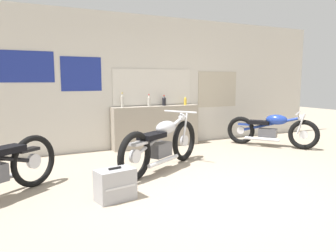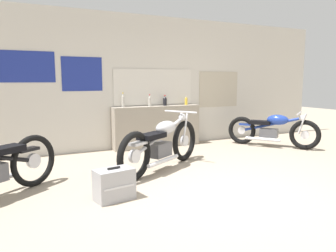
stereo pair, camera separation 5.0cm
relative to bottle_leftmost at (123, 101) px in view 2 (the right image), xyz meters
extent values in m
plane|color=gray|center=(0.26, -3.16, -1.03)|extent=(24.00, 24.00, 0.00)
cube|color=beige|center=(0.26, 0.14, 0.37)|extent=(10.00, 0.06, 2.80)
cube|color=silver|center=(0.74, 0.10, 0.27)|extent=(1.77, 0.01, 0.71)
cube|color=beige|center=(0.74, 0.10, 0.27)|extent=(1.83, 0.01, 0.77)
cube|color=#B2A893|center=(2.44, 0.10, 0.20)|extent=(1.09, 0.01, 0.84)
cube|color=navy|center=(-0.79, 0.10, 0.54)|extent=(0.78, 0.01, 0.66)
cube|color=navy|center=(-1.77, 0.10, 0.66)|extent=(0.95, 0.01, 0.57)
cube|color=gray|center=(0.74, -0.04, -0.58)|extent=(1.97, 0.28, 0.89)
cylinder|color=#B7B2A8|center=(0.00, 0.00, -0.03)|extent=(0.06, 0.06, 0.22)
cone|color=#B7B2A8|center=(0.00, 0.00, 0.11)|extent=(0.05, 0.05, 0.06)
cylinder|color=gold|center=(0.00, 0.00, 0.16)|extent=(0.02, 0.02, 0.02)
cylinder|color=#B7B2A8|center=(0.57, -0.06, -0.04)|extent=(0.06, 0.06, 0.18)
cone|color=#B7B2A8|center=(0.57, -0.06, 0.07)|extent=(0.05, 0.05, 0.05)
cylinder|color=red|center=(0.57, -0.06, 0.11)|extent=(0.02, 0.02, 0.02)
cylinder|color=black|center=(0.95, -0.02, -0.05)|extent=(0.08, 0.08, 0.16)
cone|color=black|center=(0.95, -0.02, 0.05)|extent=(0.07, 0.07, 0.05)
cylinder|color=red|center=(0.95, -0.02, 0.08)|extent=(0.03, 0.03, 0.02)
cylinder|color=gold|center=(1.46, -0.06, -0.06)|extent=(0.06, 0.06, 0.15)
cone|color=gold|center=(1.46, -0.06, 0.03)|extent=(0.05, 0.05, 0.04)
cylinder|color=silver|center=(1.46, -0.06, 0.06)|extent=(0.03, 0.03, 0.02)
torus|color=black|center=(0.68, -1.38, -0.66)|extent=(0.67, 0.46, 0.73)
cylinder|color=silver|center=(0.68, -1.38, -0.66)|extent=(0.21, 0.16, 0.20)
torus|color=black|center=(-0.55, -2.12, -0.66)|extent=(0.67, 0.46, 0.73)
cylinder|color=silver|center=(-0.55, -2.12, -0.66)|extent=(0.21, 0.16, 0.20)
cube|color=#4C4C51|center=(0.00, -1.79, -0.68)|extent=(0.46, 0.39, 0.22)
cylinder|color=#B2B2B7|center=(0.00, -1.79, -0.46)|extent=(1.15, 0.72, 0.45)
ellipsoid|color=#B2B2B7|center=(0.16, -1.69, -0.35)|extent=(0.54, 0.46, 0.22)
cube|color=black|center=(-0.18, -1.90, -0.43)|extent=(0.54, 0.46, 0.08)
cube|color=#B2B2B7|center=(-0.47, -2.07, -0.49)|extent=(0.32, 0.27, 0.04)
cylinder|color=silver|center=(0.59, -1.37, -0.40)|extent=(0.17, 0.12, 0.53)
cylinder|color=silver|center=(0.65, -1.47, -0.40)|extent=(0.17, 0.12, 0.53)
cylinder|color=silver|center=(0.56, -1.45, -0.13)|extent=(0.36, 0.57, 0.03)
sphere|color=silver|center=(0.61, -1.42, -0.23)|extent=(0.13, 0.13, 0.13)
cylinder|color=silver|center=(-0.01, -1.96, -0.83)|extent=(0.71, 0.46, 0.06)
torus|color=black|center=(3.39, -1.68, -0.71)|extent=(0.44, 0.57, 0.63)
cylinder|color=silver|center=(3.39, -1.68, -0.71)|extent=(0.15, 0.18, 0.17)
torus|color=black|center=(2.61, -0.60, -0.71)|extent=(0.44, 0.57, 0.63)
cylinder|color=silver|center=(2.61, -0.60, -0.71)|extent=(0.15, 0.18, 0.17)
cube|color=#4C4C51|center=(2.96, -1.08, -0.73)|extent=(0.40, 0.43, 0.18)
cylinder|color=navy|center=(2.96, -1.08, -0.55)|extent=(0.75, 1.02, 0.39)
ellipsoid|color=navy|center=(3.06, -1.22, -0.43)|extent=(0.46, 0.51, 0.22)
cube|color=black|center=(2.85, -0.92, -0.51)|extent=(0.46, 0.51, 0.08)
cube|color=navy|center=(2.66, -0.66, -0.57)|extent=(0.27, 0.30, 0.04)
cylinder|color=silver|center=(3.40, -1.59, -0.49)|extent=(0.12, 0.15, 0.44)
cylinder|color=silver|center=(3.30, -1.66, -0.49)|extent=(0.12, 0.15, 0.44)
cylinder|color=silver|center=(3.31, -1.57, -0.27)|extent=(0.54, 0.40, 0.03)
sphere|color=silver|center=(3.35, -1.62, -0.37)|extent=(0.13, 0.13, 0.13)
cylinder|color=silver|center=(2.79, -1.09, -0.85)|extent=(0.48, 0.63, 0.06)
torus|color=black|center=(-1.87, -1.73, -0.67)|extent=(0.62, 0.49, 0.71)
cylinder|color=silver|center=(-1.87, -1.73, -0.67)|extent=(0.20, 0.17, 0.20)
cube|color=black|center=(-2.22, -2.00, -0.44)|extent=(0.55, 0.49, 0.08)
cube|color=black|center=(-1.94, -1.79, -0.50)|extent=(0.32, 0.29, 0.04)
cube|color=#9E9EA3|center=(-1.04, -2.72, -0.83)|extent=(0.50, 0.34, 0.38)
cube|color=silver|center=(-1.01, -2.86, -0.83)|extent=(0.39, 0.08, 0.02)
cube|color=black|center=(-1.04, -2.72, -0.63)|extent=(0.16, 0.05, 0.02)
camera|label=1|loc=(-2.19, -6.42, 0.42)|focal=35.00mm
camera|label=2|loc=(-2.14, -6.44, 0.42)|focal=35.00mm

